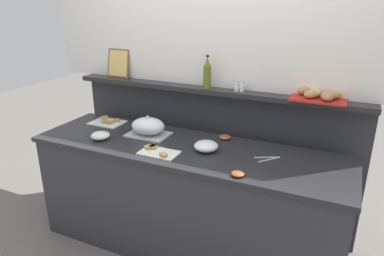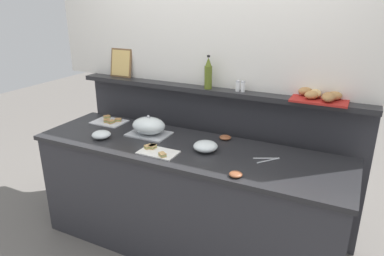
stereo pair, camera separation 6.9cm
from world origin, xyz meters
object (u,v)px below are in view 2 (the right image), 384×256
at_px(olive_oil_bottle, 208,74).
at_px(salt_shaker, 238,86).
at_px(sandwich_platter_front, 110,121).
at_px(bread_basket, 320,96).
at_px(serving_cloche, 149,126).
at_px(condiment_bowl_cream, 236,174).
at_px(framed_picture, 121,63).
at_px(serving_tongs, 268,159).
at_px(glass_bowl_medium, 101,135).
at_px(glass_bowl_large, 205,147).
at_px(sandwich_platter_side, 157,151).
at_px(condiment_bowl_teal, 225,137).
at_px(pepper_shaker, 243,87).

distance_m(olive_oil_bottle, salt_shaker, 0.26).
relative_size(sandwich_platter_front, bread_basket, 0.73).
bearing_deg(serving_cloche, sandwich_platter_front, 168.38).
xyz_separation_m(condiment_bowl_cream, framed_picture, (-1.45, 0.78, 0.47)).
bearing_deg(salt_shaker, framed_picture, 178.14).
height_order(serving_cloche, serving_tongs, serving_cloche).
xyz_separation_m(olive_oil_bottle, framed_picture, (-0.93, 0.07, 0.01)).
height_order(serving_cloche, condiment_bowl_cream, serving_cloche).
bearing_deg(condiment_bowl_cream, glass_bowl_medium, 173.55).
bearing_deg(glass_bowl_large, sandwich_platter_side, -148.44).
relative_size(glass_bowl_large, condiment_bowl_teal, 1.94).
distance_m(olive_oil_bottle, framed_picture, 0.93).
height_order(condiment_bowl_teal, serving_tongs, condiment_bowl_teal).
relative_size(condiment_bowl_teal, serving_tongs, 0.55).
bearing_deg(serving_cloche, condiment_bowl_teal, 17.14).
xyz_separation_m(serving_cloche, bread_basket, (1.26, 0.37, 0.32)).
bearing_deg(bread_basket, glass_bowl_large, -146.72).
height_order(condiment_bowl_teal, bread_basket, bread_basket).
distance_m(glass_bowl_large, glass_bowl_medium, 0.87).
relative_size(condiment_bowl_cream, bread_basket, 0.22).
distance_m(condiment_bowl_teal, framed_picture, 1.27).
relative_size(sandwich_platter_side, salt_shaker, 3.29).
bearing_deg(glass_bowl_medium, glass_bowl_large, 9.62).
relative_size(sandwich_platter_side, condiment_bowl_cream, 3.31).
bearing_deg(glass_bowl_medium, bread_basket, 21.25).
xyz_separation_m(sandwich_platter_front, salt_shaker, (1.12, 0.27, 0.39)).
height_order(glass_bowl_large, glass_bowl_medium, glass_bowl_large).
relative_size(serving_cloche, pepper_shaker, 3.91).
height_order(sandwich_platter_front, condiment_bowl_teal, sandwich_platter_front).
bearing_deg(condiment_bowl_cream, sandwich_platter_front, 161.18).
bearing_deg(serving_tongs, glass_bowl_large, -174.06).
bearing_deg(olive_oil_bottle, condiment_bowl_teal, -34.68).
bearing_deg(serving_tongs, serving_cloche, 177.60).
bearing_deg(framed_picture, glass_bowl_medium, -68.65).
xyz_separation_m(sandwich_platter_side, glass_bowl_large, (0.31, 0.19, 0.02)).
distance_m(condiment_bowl_cream, salt_shaker, 0.88).
xyz_separation_m(condiment_bowl_cream, serving_tongs, (0.12, 0.33, -0.01)).
relative_size(sandwich_platter_front, framed_picture, 1.10).
relative_size(condiment_bowl_cream, salt_shaker, 0.99).
bearing_deg(serving_tongs, glass_bowl_medium, -171.66).
xyz_separation_m(serving_cloche, glass_bowl_medium, (-0.30, -0.24, -0.05)).
distance_m(serving_cloche, glass_bowl_medium, 0.39).
distance_m(condiment_bowl_cream, serving_tongs, 0.35).
relative_size(olive_oil_bottle, bread_basket, 0.69).
bearing_deg(condiment_bowl_teal, sandwich_platter_side, -127.46).
distance_m(sandwich_platter_side, serving_tongs, 0.80).
xyz_separation_m(sandwich_platter_front, sandwich_platter_side, (0.74, -0.38, 0.00)).
bearing_deg(olive_oil_bottle, glass_bowl_large, -67.73).
distance_m(condiment_bowl_teal, bread_basket, 0.78).
bearing_deg(condiment_bowl_cream, pepper_shaker, 106.74).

